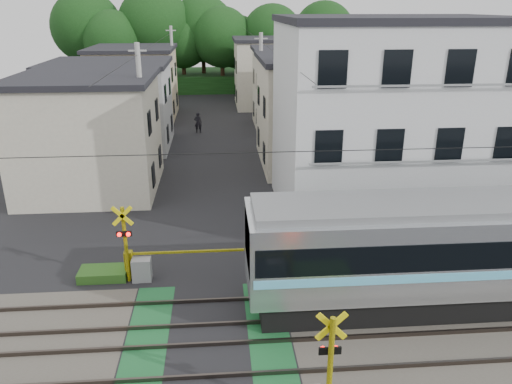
{
  "coord_description": "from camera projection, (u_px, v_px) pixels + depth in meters",
  "views": [
    {
      "loc": [
        0.45,
        -13.13,
        9.75
      ],
      "look_at": [
        1.9,
        5.0,
        2.9
      ],
      "focal_mm": 35.0,
      "sensor_mm": 36.0,
      "label": 1
    }
  ],
  "objects": [
    {
      "name": "ground",
      "position": [
        208.0,
        336.0,
        15.65
      ],
      "size": [
        120.0,
        120.0,
        0.0
      ],
      "primitive_type": "plane",
      "color": "black"
    },
    {
      "name": "pedestrian",
      "position": [
        198.0,
        123.0,
        40.22
      ],
      "size": [
        0.62,
        0.42,
        1.66
      ],
      "primitive_type": "imported",
      "rotation": [
        0.0,
        0.0,
        3.1
      ],
      "color": "black",
      "rests_on": "ground"
    },
    {
      "name": "houses_row",
      "position": [
        213.0,
        94.0,
        38.71
      ],
      "size": [
        22.07,
        31.35,
        6.8
      ],
      "color": "beige",
      "rests_on": "ground"
    },
    {
      "name": "tree_hill",
      "position": [
        205.0,
        42.0,
        58.33
      ],
      "size": [
        40.0,
        13.12,
        11.73
      ],
      "color": "#163C14",
      "rests_on": "ground"
    },
    {
      "name": "crossing_signal_far",
      "position": [
        139.0,
        263.0,
        18.62
      ],
      "size": [
        4.74,
        0.65,
        3.09
      ],
      "color": "yellow",
      "rests_on": "ground"
    },
    {
      "name": "utility_poles",
      "position": [
        195.0,
        89.0,
        35.6
      ],
      "size": [
        7.9,
        42.0,
        8.0
      ],
      "color": "#A5A5A0",
      "rests_on": "ground"
    },
    {
      "name": "catenary",
      "position": [
        406.0,
        222.0,
        14.83
      ],
      "size": [
        60.0,
        5.04,
        7.0
      ],
      "color": "#2D2D33",
      "rests_on": "ground"
    },
    {
      "name": "weed_patches",
      "position": [
        264.0,
        330.0,
        15.63
      ],
      "size": [
        10.25,
        8.8,
        0.4
      ],
      "color": "#2D5E1E",
      "rests_on": "ground"
    },
    {
      "name": "track_bed",
      "position": [
        208.0,
        335.0,
        15.64
      ],
      "size": [
        120.0,
        120.0,
        0.14
      ],
      "color": "#47423A",
      "rests_on": "ground"
    },
    {
      "name": "apartment_block",
      "position": [
        388.0,
        120.0,
        23.5
      ],
      "size": [
        10.2,
        8.36,
        9.3
      ],
      "color": "silver",
      "rests_on": "ground"
    }
  ]
}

